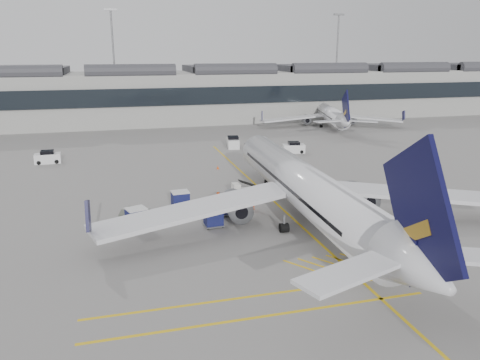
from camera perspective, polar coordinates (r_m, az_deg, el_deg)
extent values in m
plane|color=gray|center=(40.14, -5.33, -7.52)|extent=(220.00, 220.00, 0.00)
cube|color=#9E9E99|center=(109.12, -12.09, 9.79)|extent=(200.00, 20.00, 11.00)
cube|color=black|center=(98.89, -11.76, 9.84)|extent=(200.00, 0.50, 3.60)
cube|color=#38383D|center=(108.72, -12.27, 13.04)|extent=(200.00, 18.00, 1.40)
cylinder|color=slate|center=(122.53, -15.08, 13.48)|extent=(0.44, 0.44, 25.00)
cube|color=slate|center=(122.86, -15.52, 19.39)|extent=(3.00, 0.60, 0.50)
cylinder|color=slate|center=(136.89, 11.68, 13.83)|extent=(0.44, 0.44, 25.00)
cube|color=slate|center=(137.19, 11.98, 19.14)|extent=(3.00, 0.60, 0.50)
cube|color=gold|center=(51.59, 3.72, -2.20)|extent=(0.25, 60.00, 0.01)
cylinder|color=silver|center=(44.33, 7.73, -0.68)|extent=(5.30, 32.58, 4.07)
cone|color=silver|center=(61.37, 1.72, 3.96)|extent=(4.23, 4.48, 4.07)
cone|color=silver|center=(28.48, 21.29, -10.10)|extent=(4.26, 5.34, 4.07)
cube|color=silver|center=(40.68, -5.22, -3.53)|extent=(18.75, 8.76, 0.38)
cube|color=silver|center=(47.78, 20.00, -1.53)|extent=(18.60, 10.00, 0.38)
cylinder|color=slate|center=(43.60, -0.36, -3.20)|extent=(2.42, 3.98, 2.27)
cylinder|color=slate|center=(47.80, 14.49, -2.02)|extent=(2.42, 3.98, 2.27)
cube|color=black|center=(27.87, 21.16, -3.93)|extent=(0.64, 8.24, 9.06)
cylinder|color=black|center=(56.51, 3.21, -0.25)|extent=(0.33, 0.70, 0.69)
cylinder|color=black|center=(41.99, 5.40, -5.82)|extent=(0.79, 0.89, 0.87)
cylinder|color=black|center=(43.91, 12.14, -5.14)|extent=(0.79, 0.89, 0.87)
cylinder|color=silver|center=(103.09, 10.87, 7.94)|extent=(9.20, 25.18, 3.15)
cone|color=silver|center=(116.98, 9.46, 8.87)|extent=(3.88, 4.02, 3.15)
cone|color=silver|center=(88.94, 12.77, 6.90)|extent=(4.04, 4.67, 3.15)
cube|color=silver|center=(100.62, 6.51, 7.51)|extent=(14.43, 3.98, 0.29)
cube|color=silver|center=(103.91, 15.33, 7.31)|extent=(13.69, 10.14, 0.29)
cylinder|color=slate|center=(102.79, 8.11, 7.29)|extent=(2.45, 3.36, 1.76)
cylinder|color=slate|center=(104.77, 13.41, 7.18)|extent=(2.45, 3.36, 1.76)
cube|color=black|center=(89.12, 12.78, 8.44)|extent=(1.80, 6.25, 7.03)
cylinder|color=black|center=(112.78, 9.82, 7.40)|extent=(0.36, 0.58, 0.54)
cylinder|color=black|center=(100.96, 9.87, 6.51)|extent=(0.73, 0.79, 0.67)
cylinder|color=black|center=(101.83, 12.20, 6.47)|extent=(0.73, 0.79, 0.67)
cube|color=silver|center=(52.75, 0.54, -1.42)|extent=(3.45, 1.49, 0.62)
cube|color=black|center=(52.82, 1.46, -0.59)|extent=(3.06, 1.11, 1.32)
cube|color=silver|center=(52.28, -0.48, -0.86)|extent=(0.85, 1.19, 0.80)
cylinder|color=black|center=(51.85, -0.56, -1.85)|extent=(0.40, 0.18, 0.39)
cylinder|color=black|center=(52.99, -0.96, -1.47)|extent=(0.40, 0.18, 0.39)
cylinder|color=black|center=(52.60, 2.04, -1.61)|extent=(0.40, 0.18, 0.39)
cylinder|color=black|center=(53.73, 1.60, -1.24)|extent=(0.40, 0.18, 0.39)
cube|color=gray|center=(48.09, -7.25, -3.38)|extent=(1.95, 1.65, 0.13)
cube|color=#151952|center=(47.82, -7.28, -2.40)|extent=(1.78, 1.58, 1.57)
cube|color=silver|center=(47.57, -7.31, -1.45)|extent=(1.84, 1.64, 0.11)
cylinder|color=black|center=(47.42, -7.99, -3.78)|extent=(0.25, 0.13, 0.24)
cylinder|color=black|center=(48.53, -8.27, -3.34)|extent=(0.25, 0.13, 0.24)
cylinder|color=black|center=(47.71, -6.20, -3.60)|extent=(0.25, 0.13, 0.24)
cylinder|color=black|center=(48.82, -6.52, -3.17)|extent=(0.25, 0.13, 0.24)
cube|color=gray|center=(46.23, -2.08, -4.05)|extent=(2.06, 1.82, 0.13)
cube|color=#151952|center=(45.96, -2.09, -3.07)|extent=(1.89, 1.73, 1.52)
cube|color=silver|center=(45.72, -2.10, -2.12)|extent=(1.95, 1.79, 0.10)
cylinder|color=black|center=(45.72, -2.99, -4.39)|extent=(0.25, 0.15, 0.23)
cylinder|color=black|center=(46.80, -2.98, -3.92)|extent=(0.25, 0.15, 0.23)
cylinder|color=black|center=(45.73, -1.14, -4.37)|extent=(0.25, 0.15, 0.23)
cylinder|color=black|center=(46.81, -1.18, -3.89)|extent=(0.25, 0.15, 0.23)
cube|color=gray|center=(43.25, -3.24, -5.49)|extent=(1.82, 1.54, 0.12)
cube|color=#151952|center=(42.97, -3.26, -4.48)|extent=(1.66, 1.48, 1.46)
cube|color=silver|center=(42.71, -3.28, -3.52)|extent=(1.72, 1.53, 0.10)
cylinder|color=black|center=(42.60, -3.94, -5.94)|extent=(0.23, 0.12, 0.22)
cylinder|color=black|center=(43.60, -4.34, -5.43)|extent=(0.23, 0.12, 0.22)
cylinder|color=black|center=(42.97, -2.13, -5.72)|extent=(0.23, 0.12, 0.22)
cylinder|color=black|center=(43.96, -2.56, -5.22)|extent=(0.23, 0.12, 0.22)
cube|color=gray|center=(43.86, -12.44, -5.52)|extent=(2.22, 2.02, 0.13)
cube|color=#151952|center=(43.57, -12.50, -4.46)|extent=(2.05, 1.92, 1.56)
cube|color=silver|center=(43.30, -12.57, -3.44)|extent=(2.12, 1.99, 0.11)
cylinder|color=black|center=(43.12, -13.07, -6.04)|extent=(0.26, 0.18, 0.24)
cylinder|color=black|center=(44.17, -13.63, -5.55)|extent=(0.26, 0.18, 0.24)
cylinder|color=black|center=(43.63, -11.22, -5.67)|extent=(0.26, 0.18, 0.24)
cylinder|color=black|center=(44.66, -11.82, -5.20)|extent=(0.26, 0.18, 0.24)
imported|color=#F6420C|center=(47.50, 1.62, -2.73)|extent=(0.69, 0.59, 1.60)
imported|color=#FF570D|center=(47.88, -2.72, -2.50)|extent=(1.07, 0.99, 1.76)
cube|color=#494D42|center=(44.93, -12.68, -4.47)|extent=(3.01, 2.14, 1.10)
cube|color=#494D42|center=(44.71, -12.73, -3.67)|extent=(1.54, 1.54, 0.55)
cylinder|color=black|center=(44.52, -14.05, -5.15)|extent=(0.66, 0.39, 0.61)
cylinder|color=black|center=(45.85, -13.76, -4.52)|extent=(0.66, 0.39, 0.61)
cylinder|color=black|center=(44.22, -11.52, -5.13)|extent=(0.66, 0.39, 0.61)
cylinder|color=black|center=(45.55, -11.30, -4.50)|extent=(0.66, 0.39, 0.61)
cone|color=#F24C0A|center=(64.08, -2.72, 1.55)|extent=(0.35, 0.35, 0.49)
cone|color=#F24C0A|center=(48.31, 12.81, -3.50)|extent=(0.35, 0.35, 0.49)
cube|color=silver|center=(72.88, -22.38, 2.46)|extent=(3.65, 1.96, 1.39)
cube|color=black|center=(72.71, -22.45, 3.10)|extent=(1.86, 1.77, 0.59)
cylinder|color=black|center=(72.30, -23.32, 1.94)|extent=(0.60, 0.25, 0.59)
cylinder|color=black|center=(73.84, -23.23, 2.21)|extent=(0.60, 0.25, 0.59)
cylinder|color=black|center=(72.10, -21.45, 2.10)|extent=(0.60, 0.25, 0.59)
cylinder|color=black|center=(73.65, -21.39, 2.36)|extent=(0.60, 0.25, 0.59)
cube|color=silver|center=(78.40, -0.86, 4.49)|extent=(2.42, 3.96, 1.44)
cube|color=black|center=(78.24, -0.86, 5.12)|extent=(2.03, 2.11, 0.62)
cylinder|color=black|center=(77.35, -0.16, 4.03)|extent=(0.32, 0.65, 0.62)
cylinder|color=black|center=(77.20, -1.38, 4.01)|extent=(0.32, 0.65, 0.62)
cylinder|color=black|center=(79.77, -0.34, 4.38)|extent=(0.32, 0.65, 0.62)
cylinder|color=black|center=(79.62, -1.53, 4.36)|extent=(0.32, 0.65, 0.62)
cube|color=silver|center=(74.87, 6.56, 3.83)|extent=(3.69, 2.34, 1.33)
cube|color=black|center=(74.71, 6.58, 4.43)|extent=(1.99, 1.92, 0.57)
cylinder|color=black|center=(74.01, 5.79, 3.41)|extent=(0.60, 0.31, 0.57)
cylinder|color=black|center=(75.48, 5.59, 3.65)|extent=(0.60, 0.31, 0.57)
cylinder|color=black|center=(74.44, 7.52, 3.43)|extent=(0.60, 0.31, 0.57)
cylinder|color=black|center=(75.90, 7.29, 3.67)|extent=(0.60, 0.31, 0.57)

